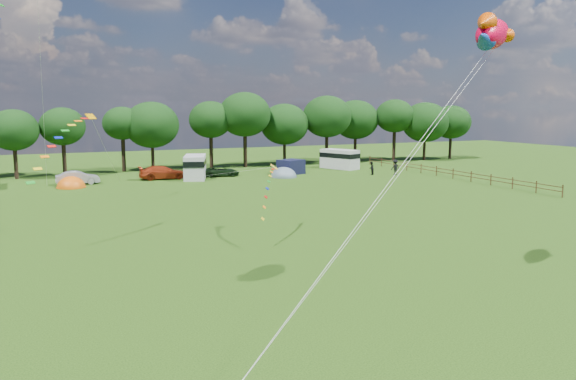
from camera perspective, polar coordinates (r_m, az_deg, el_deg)
name	(u,v)px	position (r m, az deg, el deg)	size (l,w,h in m)	color
ground_plane	(369,315)	(23.25, 8.19, -12.50)	(180.00, 180.00, 0.00)	black
tree_line	(180,122)	(75.29, -10.90, 6.84)	(102.98, 10.98, 10.27)	black
fence	(445,171)	(68.95, 15.62, 1.83)	(0.12, 33.12, 1.20)	#472D19
car_b	(78,178)	(64.24, -20.59, 1.17)	(1.55, 4.15, 1.46)	#97999F
car_c	(163,172)	(66.20, -12.60, 1.75)	(2.19, 5.22, 1.56)	#9C2E11
car_d	(221,171)	(67.82, -6.80, 1.90)	(1.99, 4.40, 1.20)	black
campervan_c	(195,166)	(65.91, -9.43, 2.40)	(3.94, 5.99, 2.71)	silver
campervan_d	(340,158)	(75.92, 5.26, 3.22)	(4.05, 5.73, 2.59)	silver
tent_orange	(71,187)	(62.16, -21.16, 0.25)	(2.95, 3.23, 2.31)	#E15B0D
tent_greyblue	(284,177)	(66.65, -0.44, 1.34)	(3.15, 3.45, 2.35)	slate
awning_navy	(291,167)	(69.60, 0.30, 2.37)	(2.87, 2.33, 1.79)	#141634
fish_kite	(491,33)	(27.08, 19.90, 14.75)	(3.67, 2.89, 2.01)	red
streamer_kite_b	(67,135)	(36.17, -21.52, 5.18)	(4.26, 4.59, 3.78)	#DD9301
streamer_kite_c	(270,182)	(35.69, -1.86, 0.81)	(3.06, 4.96, 2.79)	yellow
walker_a	(371,168)	(69.50, 8.46, 2.20)	(0.80, 0.49, 1.64)	black
walker_b	(395,167)	(69.94, 10.84, 2.29)	(1.22, 0.57, 1.89)	black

